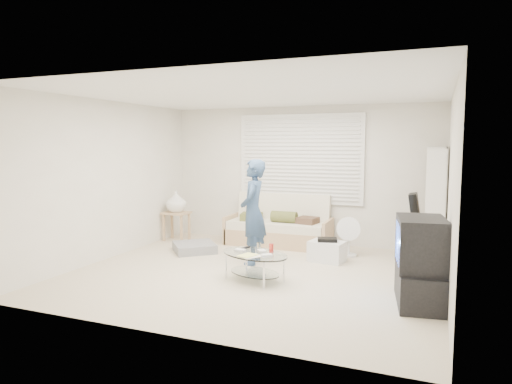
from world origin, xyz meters
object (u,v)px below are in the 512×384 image
at_px(bookshelf, 435,205).
at_px(coffee_table, 255,258).
at_px(futon_sofa, 279,228).
at_px(tv_unit, 420,262).

height_order(bookshelf, coffee_table, bookshelf).
bearing_deg(coffee_table, bookshelf, 42.14).
bearing_deg(coffee_table, futon_sofa, 100.62).
height_order(futon_sofa, coffee_table, futon_sofa).
relative_size(futon_sofa, coffee_table, 1.61).
relative_size(futon_sofa, tv_unit, 1.89).
bearing_deg(bookshelf, coffee_table, -137.86).
bearing_deg(futon_sofa, tv_unit, -43.08).
bearing_deg(tv_unit, bookshelf, 86.63).
xyz_separation_m(tv_unit, coffee_table, (-2.07, 0.14, -0.18)).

